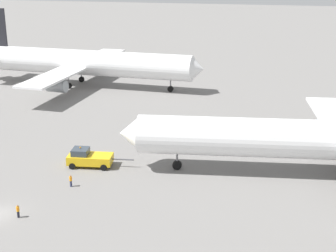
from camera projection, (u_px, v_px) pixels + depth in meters
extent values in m
cylinder|color=white|center=(88.00, 63.00, 115.68)|extent=(49.80, 7.81, 5.77)
cone|color=white|center=(198.00, 69.00, 109.01)|extent=(3.02, 5.42, 5.31)
cube|color=white|center=(78.00, 66.00, 116.59)|extent=(8.25, 45.49, 0.44)
cylinder|color=#999EA3|center=(57.00, 86.00, 105.31)|extent=(4.30, 2.77, 2.60)
cylinder|color=#999EA3|center=(104.00, 63.00, 128.48)|extent=(4.30, 2.77, 2.60)
cylinder|color=slate|center=(81.00, 75.00, 120.86)|extent=(0.28, 0.28, 2.29)
cylinder|color=black|center=(82.00, 79.00, 121.22)|extent=(1.32, 0.60, 1.30)
cylinder|color=slate|center=(69.00, 81.00, 114.64)|extent=(0.28, 0.28, 2.29)
cylinder|color=black|center=(69.00, 86.00, 115.00)|extent=(1.32, 0.60, 1.30)
cylinder|color=slate|center=(171.00, 84.00, 111.76)|extent=(0.28, 0.28, 2.29)
cylinder|color=black|center=(171.00, 89.00, 112.12)|extent=(1.32, 0.60, 1.30)
cone|color=white|center=(130.00, 133.00, 69.59)|extent=(3.43, 5.26, 4.93)
cylinder|color=#999EA3|center=(330.00, 127.00, 80.52)|extent=(4.51, 3.14, 2.60)
cylinder|color=slate|center=(177.00, 158.00, 70.06)|extent=(0.28, 0.28, 2.08)
cylinder|color=black|center=(177.00, 165.00, 70.39)|extent=(1.36, 0.72, 1.30)
cube|color=gold|center=(90.00, 159.00, 71.44)|extent=(6.59, 3.70, 1.24)
cube|color=#333D47|center=(80.00, 152.00, 71.24)|extent=(2.54, 2.61, 0.90)
cylinder|color=#4C4C51|center=(123.00, 159.00, 70.94)|extent=(3.20, 0.61, 0.20)
sphere|color=orange|center=(80.00, 147.00, 71.04)|extent=(0.24, 0.24, 0.24)
cylinder|color=black|center=(72.00, 166.00, 70.48)|extent=(0.93, 0.41, 0.90)
cylinder|color=black|center=(78.00, 159.00, 73.24)|extent=(0.93, 0.41, 0.90)
cylinder|color=black|center=(104.00, 168.00, 70.03)|extent=(0.93, 0.41, 0.90)
cylinder|color=black|center=(108.00, 160.00, 72.79)|extent=(0.93, 0.41, 0.90)
cylinder|color=black|center=(18.00, 214.00, 57.25)|extent=(0.28, 0.28, 0.81)
cylinder|color=orange|center=(18.00, 209.00, 57.03)|extent=(0.36, 0.36, 0.57)
sphere|color=#9E704C|center=(17.00, 206.00, 56.91)|extent=(0.22, 0.22, 0.22)
cylinder|color=#F24C19|center=(18.00, 209.00, 56.72)|extent=(0.05, 0.05, 0.40)
cylinder|color=#2D3351|center=(71.00, 184.00, 65.10)|extent=(0.28, 0.28, 0.82)
cylinder|color=orange|center=(71.00, 179.00, 64.88)|extent=(0.36, 0.36, 0.58)
sphere|color=#9E704C|center=(70.00, 176.00, 64.76)|extent=(0.22, 0.22, 0.22)
cylinder|color=#F24C19|center=(71.00, 179.00, 64.59)|extent=(0.05, 0.05, 0.40)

